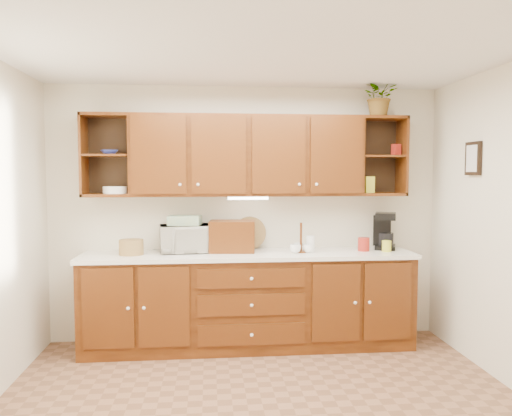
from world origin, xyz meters
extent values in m
plane|color=white|center=(0.00, 0.00, 2.60)|extent=(4.00, 4.00, 0.00)
plane|color=beige|center=(0.00, 1.75, 1.30)|extent=(4.00, 0.00, 4.00)
cube|color=#371706|center=(0.00, 1.45, 0.45)|extent=(3.20, 0.60, 0.90)
cube|color=white|center=(0.00, 1.44, 0.92)|extent=(3.24, 0.64, 0.04)
cube|color=#371706|center=(0.00, 1.58, 1.89)|extent=(2.30, 0.33, 0.80)
cube|color=black|center=(-1.38, 1.74, 1.89)|extent=(0.45, 0.02, 0.80)
cube|color=black|center=(1.38, 1.74, 1.89)|extent=(0.45, 0.02, 0.80)
cube|color=#371706|center=(-1.38, 1.58, 1.89)|extent=(0.43, 0.30, 0.02)
cube|color=#371706|center=(1.38, 1.58, 1.89)|extent=(0.43, 0.30, 0.02)
cube|color=#371706|center=(1.38, 1.58, 2.27)|extent=(0.45, 0.33, 0.03)
cube|color=white|center=(0.00, 1.53, 1.47)|extent=(0.40, 0.05, 0.02)
cube|color=black|center=(1.98, 0.90, 1.85)|extent=(0.03, 0.24, 0.30)
cylinder|color=olive|center=(-1.13, 1.43, 1.01)|extent=(0.31, 0.31, 0.14)
imported|color=beige|center=(-0.62, 1.54, 1.07)|extent=(0.53, 0.39, 0.27)
cube|color=tan|center=(-0.62, 1.54, 1.25)|extent=(0.34, 0.27, 0.09)
cylinder|color=black|center=(-0.10, 1.53, 1.09)|extent=(0.09, 0.09, 0.31)
cylinder|color=olive|center=(0.03, 1.69, 0.95)|extent=(0.34, 0.09, 0.33)
cube|color=#371706|center=(-0.16, 1.51, 1.09)|extent=(0.47, 0.32, 0.31)
cylinder|color=#371706|center=(0.51, 1.42, 1.09)|extent=(0.02, 0.02, 0.29)
cylinder|color=#371706|center=(0.51, 1.42, 0.95)|extent=(0.12, 0.12, 0.02)
imported|color=white|center=(0.58, 1.39, 0.98)|extent=(0.14, 0.14, 0.09)
imported|color=white|center=(0.51, 1.50, 0.98)|extent=(0.14, 0.14, 0.09)
imported|color=white|center=(0.45, 1.37, 0.98)|extent=(0.14, 0.14, 0.09)
cylinder|color=maroon|center=(1.16, 1.44, 1.01)|extent=(0.12, 0.12, 0.13)
cylinder|color=white|center=(0.61, 1.40, 1.02)|extent=(0.10, 0.10, 0.16)
cylinder|color=gold|center=(1.37, 1.38, 0.99)|extent=(0.10, 0.10, 0.11)
cube|color=black|center=(1.42, 1.55, 0.96)|extent=(0.28, 0.31, 0.04)
cube|color=black|center=(1.42, 1.65, 1.12)|extent=(0.19, 0.12, 0.32)
cube|color=black|center=(1.42, 1.55, 1.28)|extent=(0.28, 0.31, 0.07)
cylinder|color=black|center=(1.42, 1.53, 1.04)|extent=(0.19, 0.19, 0.14)
imported|color=navy|center=(-1.34, 1.55, 1.92)|extent=(0.21, 0.21, 0.04)
cylinder|color=white|center=(-1.29, 1.57, 1.56)|extent=(0.30, 0.30, 0.07)
cube|color=gold|center=(1.24, 1.55, 1.60)|extent=(0.09, 0.07, 0.17)
cube|color=maroon|center=(1.51, 1.55, 1.96)|extent=(0.09, 0.08, 0.11)
imported|color=#999999|center=(1.33, 1.54, 2.49)|extent=(0.38, 0.34, 0.40)
camera|label=1|loc=(-0.39, -3.39, 1.72)|focal=35.00mm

